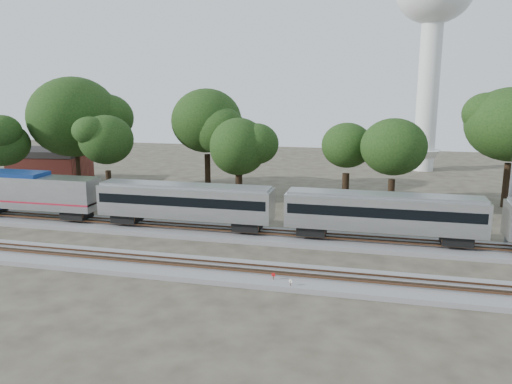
# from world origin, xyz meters

# --- Properties ---
(ground) EXTENTS (160.00, 160.00, 0.00)m
(ground) POSITION_xyz_m (0.00, 0.00, 0.00)
(ground) COLOR #383328
(ground) RESTS_ON ground
(track_far) EXTENTS (160.00, 5.00, 0.73)m
(track_far) POSITION_xyz_m (0.00, 6.00, 0.21)
(track_far) COLOR slate
(track_far) RESTS_ON ground
(track_near) EXTENTS (160.00, 5.00, 0.73)m
(track_near) POSITION_xyz_m (0.00, -4.00, 0.21)
(track_near) COLOR slate
(track_near) RESTS_ON ground
(train) EXTENTS (111.53, 3.19, 4.70)m
(train) POSITION_xyz_m (24.95, 6.00, 3.26)
(train) COLOR silver
(train) RESTS_ON ground
(switch_stand_red) EXTENTS (0.29, 0.07, 0.92)m
(switch_stand_red) POSITION_xyz_m (7.37, -5.29, 0.59)
(switch_stand_red) COLOR #512D19
(switch_stand_red) RESTS_ON ground
(switch_stand_white) EXTENTS (0.26, 0.14, 0.88)m
(switch_stand_white) POSITION_xyz_m (8.81, -6.12, 0.56)
(switch_stand_white) COLOR #512D19
(switch_stand_white) RESTS_ON ground
(switch_lever) EXTENTS (0.55, 0.40, 0.30)m
(switch_lever) POSITION_xyz_m (4.88, -5.79, 0.15)
(switch_lever) COLOR #512D19
(switch_lever) RESTS_ON ground
(water_tower) EXTENTS (12.69, 12.69, 35.13)m
(water_tower) POSITION_xyz_m (22.53, 51.57, 26.02)
(water_tower) COLOR silver
(water_tower) RESTS_ON ground
(brick_building) EXTENTS (11.40, 8.65, 5.11)m
(brick_building) POSITION_xyz_m (-33.90, 26.50, 2.57)
(brick_building) COLOR maroon
(brick_building) RESTS_ON ground
(tree_0) EXTENTS (7.52, 7.52, 10.60)m
(tree_0) POSITION_xyz_m (-31.43, 13.66, 7.38)
(tree_0) COLOR black
(tree_0) RESTS_ON ground
(tree_1) EXTENTS (10.60, 10.60, 14.95)m
(tree_1) POSITION_xyz_m (-25.02, 20.20, 10.42)
(tree_1) COLOR black
(tree_1) RESTS_ON ground
(tree_2) EXTENTS (8.28, 8.28, 11.67)m
(tree_2) POSITION_xyz_m (-17.25, 14.57, 8.12)
(tree_2) COLOR black
(tree_2) RESTS_ON ground
(tree_3) EXTENTS (10.05, 10.05, 14.17)m
(tree_3) POSITION_xyz_m (-8.03, 24.84, 9.88)
(tree_3) COLOR black
(tree_3) RESTS_ON ground
(tree_4) EXTENTS (7.33, 7.33, 10.33)m
(tree_4) POSITION_xyz_m (-2.02, 19.21, 7.19)
(tree_4) COLOR black
(tree_4) RESTS_ON ground
(tree_5) EXTENTS (7.58, 7.58, 10.68)m
(tree_5) POSITION_xyz_m (10.92, 21.52, 7.43)
(tree_5) COLOR black
(tree_5) RESTS_ON ground
(tree_6) EXTENTS (8.01, 8.01, 11.29)m
(tree_6) POSITION_xyz_m (16.23, 17.43, 7.86)
(tree_6) COLOR black
(tree_6) RESTS_ON ground
(tree_7) EXTENTS (10.19, 10.19, 14.36)m
(tree_7) POSITION_xyz_m (29.89, 25.20, 10.01)
(tree_7) COLOR black
(tree_7) RESTS_ON ground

